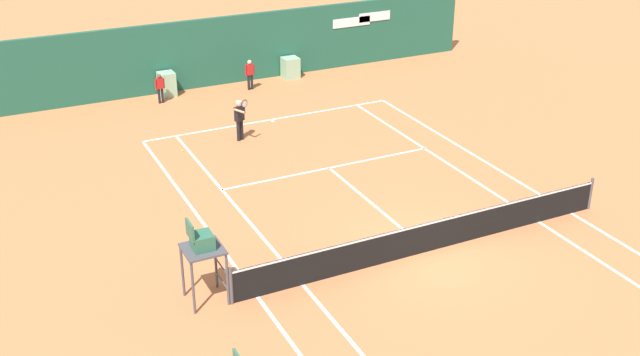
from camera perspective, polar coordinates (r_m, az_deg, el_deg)
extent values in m
plane|color=#C67042|center=(22.67, 7.97, -5.31)|extent=(80.00, 80.00, 0.00)
cube|color=white|center=(32.01, -3.61, 4.28)|extent=(10.60, 0.10, 0.01)
cube|color=white|center=(20.55, -4.60, -8.64)|extent=(0.10, 23.40, 0.01)
cube|color=white|center=(20.97, -1.28, -7.80)|extent=(0.10, 23.40, 0.01)
cube|color=white|center=(24.91, 15.69, -3.10)|extent=(0.10, 23.40, 0.01)
cube|color=white|center=(25.73, 17.88, -2.45)|extent=(0.10, 23.40, 0.01)
cube|color=white|center=(27.56, 0.66, 0.75)|extent=(8.00, 0.10, 0.01)
cube|color=white|center=(25.03, 3.95, -1.99)|extent=(0.10, 6.40, 0.01)
cube|color=white|center=(31.88, -3.50, 4.20)|extent=(0.10, 0.24, 0.01)
cylinder|color=#4C4C51|center=(20.06, -6.53, -7.85)|extent=(0.10, 0.10, 1.07)
cylinder|color=#4C4C51|center=(25.96, 19.17, -1.08)|extent=(0.10, 0.10, 1.07)
cube|color=black|center=(22.44, 8.04, -4.26)|extent=(12.00, 0.03, 0.95)
cube|color=white|center=(22.22, 8.11, -3.27)|extent=(12.00, 0.04, 0.06)
cube|color=#1E5642|center=(36.24, -6.96, 9.25)|extent=(25.00, 0.24, 3.11)
cube|color=white|center=(39.04, 4.02, 11.70)|extent=(1.73, 0.02, 0.44)
cube|color=white|center=(38.47, 2.32, 11.32)|extent=(2.02, 0.02, 0.44)
cube|color=#8CB793|center=(35.22, -11.14, 6.75)|extent=(0.70, 0.70, 1.07)
cube|color=#8CB793|center=(37.10, -2.18, 8.07)|extent=(0.74, 0.70, 0.97)
cylinder|color=#47474C|center=(20.65, -7.63, -6.17)|extent=(0.07, 0.07, 1.49)
cylinder|color=#47474C|center=(19.92, -6.78, -7.40)|extent=(0.07, 0.07, 1.49)
cylinder|color=#47474C|center=(20.44, -10.03, -6.71)|extent=(0.07, 0.07, 1.49)
cylinder|color=#47474C|center=(19.71, -9.26, -7.97)|extent=(0.07, 0.07, 1.49)
cylinder|color=#47474C|center=(20.44, -7.17, -7.48)|extent=(0.04, 0.81, 0.04)
cylinder|color=#47474C|center=(20.21, -7.24, -6.41)|extent=(0.04, 0.81, 0.04)
cube|color=#47474C|center=(19.77, -8.57, -5.15)|extent=(1.00, 1.00, 0.06)
cube|color=#2D664C|center=(19.66, -8.61, -4.57)|extent=(0.52, 0.56, 0.40)
cube|color=#2D664C|center=(19.41, -9.49, -3.79)|extent=(0.06, 0.56, 0.45)
cylinder|color=black|center=(30.00, -5.75, 3.54)|extent=(0.13, 0.13, 0.80)
cylinder|color=black|center=(29.89, -5.99, 3.44)|extent=(0.13, 0.13, 0.80)
cube|color=black|center=(29.70, -5.93, 4.70)|extent=(0.41, 0.33, 0.56)
sphere|color=tan|center=(29.57, -5.96, 5.41)|extent=(0.22, 0.22, 0.22)
cylinder|color=white|center=(29.54, -5.97, 5.56)|extent=(0.21, 0.21, 0.06)
cylinder|color=black|center=(29.86, -5.62, 4.75)|extent=(0.08, 0.08, 0.54)
cylinder|color=tan|center=(29.30, -5.89, 4.89)|extent=(0.29, 0.53, 0.08)
cylinder|color=black|center=(29.08, -5.53, 4.98)|extent=(0.03, 0.03, 0.22)
torus|color=black|center=(28.99, -5.55, 5.44)|extent=(0.29, 0.14, 0.30)
cylinder|color=silver|center=(28.99, -5.55, 5.44)|extent=(0.24, 0.11, 0.26)
cylinder|color=black|center=(34.45, -11.45, 5.94)|extent=(0.11, 0.11, 0.66)
cylinder|color=black|center=(34.40, -11.68, 5.89)|extent=(0.11, 0.11, 0.66)
cube|color=#AD1E1E|center=(34.25, -11.64, 6.80)|extent=(0.32, 0.20, 0.46)
sphere|color=brown|center=(34.15, -11.69, 7.31)|extent=(0.18, 0.18, 0.18)
cylinder|color=#AD1E1E|center=(34.33, -11.36, 6.81)|extent=(0.07, 0.07, 0.44)
cylinder|color=#AD1E1E|center=(34.20, -11.92, 6.69)|extent=(0.07, 0.07, 0.44)
cylinder|color=black|center=(35.62, -5.01, 7.03)|extent=(0.11, 0.11, 0.70)
cylinder|color=black|center=(35.56, -5.24, 6.98)|extent=(0.11, 0.11, 0.70)
cube|color=#AD1E1E|center=(35.41, -5.16, 7.91)|extent=(0.33, 0.20, 0.49)
sphere|color=beige|center=(35.31, -5.18, 8.44)|extent=(0.19, 0.19, 0.19)
cylinder|color=#AD1E1E|center=(35.50, -4.88, 7.91)|extent=(0.07, 0.07, 0.47)
cylinder|color=#AD1E1E|center=(35.34, -5.44, 7.81)|extent=(0.07, 0.07, 0.47)
sphere|color=#CCE033|center=(29.33, -10.02, 1.98)|extent=(0.07, 0.07, 0.07)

